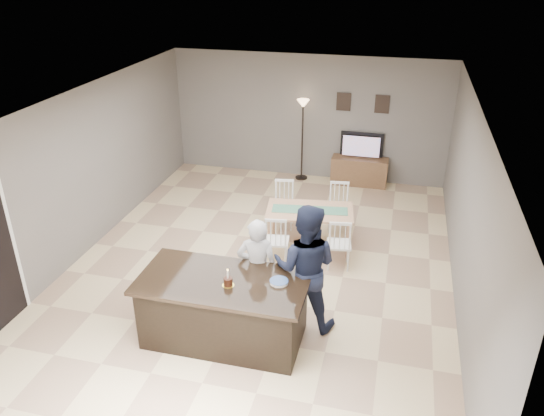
% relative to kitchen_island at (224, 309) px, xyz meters
% --- Properties ---
extents(floor, '(8.00, 8.00, 0.00)m').
position_rel_kitchen_island_xyz_m(floor, '(0.00, 1.80, -0.45)').
color(floor, beige).
rests_on(floor, ground).
extents(room_shell, '(8.00, 8.00, 8.00)m').
position_rel_kitchen_island_xyz_m(room_shell, '(0.00, 1.80, 1.22)').
color(room_shell, slate).
rests_on(room_shell, floor).
extents(kitchen_island, '(2.15, 1.10, 0.90)m').
position_rel_kitchen_island_xyz_m(kitchen_island, '(0.00, 0.00, 0.00)').
color(kitchen_island, black).
rests_on(kitchen_island, floor).
extents(tv_console, '(1.20, 0.40, 0.60)m').
position_rel_kitchen_island_xyz_m(tv_console, '(1.20, 5.57, -0.15)').
color(tv_console, brown).
rests_on(tv_console, floor).
extents(television, '(0.91, 0.12, 0.53)m').
position_rel_kitchen_island_xyz_m(television, '(1.20, 5.64, 0.41)').
color(television, black).
rests_on(television, tv_console).
extents(tv_screen_glow, '(0.78, 0.00, 0.78)m').
position_rel_kitchen_island_xyz_m(tv_screen_glow, '(1.20, 5.56, 0.42)').
color(tv_screen_glow, '#CA5216').
rests_on(tv_screen_glow, tv_console).
extents(picture_frames, '(1.10, 0.02, 0.38)m').
position_rel_kitchen_island_xyz_m(picture_frames, '(1.15, 5.78, 1.30)').
color(picture_frames, black).
rests_on(picture_frames, room_shell).
extents(woman, '(0.60, 0.44, 1.51)m').
position_rel_kitchen_island_xyz_m(woman, '(0.30, 0.55, 0.30)').
color(woman, '#B6B7BB').
rests_on(woman, floor).
extents(man, '(0.87, 0.68, 1.79)m').
position_rel_kitchen_island_xyz_m(man, '(0.95, 0.55, 0.44)').
color(man, '#161B31').
rests_on(man, floor).
extents(birthday_cake, '(0.15, 0.15, 0.23)m').
position_rel_kitchen_island_xyz_m(birthday_cake, '(0.10, -0.10, 0.50)').
color(birthday_cake, yellow).
rests_on(birthday_cake, kitchen_island).
extents(plate_stack, '(0.23, 0.23, 0.04)m').
position_rel_kitchen_island_xyz_m(plate_stack, '(0.70, 0.11, 0.46)').
color(plate_stack, white).
rests_on(plate_stack, kitchen_island).
extents(dining_table, '(1.59, 1.81, 0.88)m').
position_rel_kitchen_island_xyz_m(dining_table, '(0.63, 2.67, 0.11)').
color(dining_table, tan).
rests_on(dining_table, floor).
extents(floor_lamp, '(0.27, 0.27, 1.79)m').
position_rel_kitchen_island_xyz_m(floor_lamp, '(-0.08, 5.59, 0.94)').
color(floor_lamp, black).
rests_on(floor_lamp, floor).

